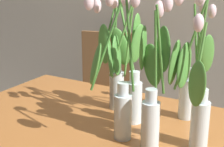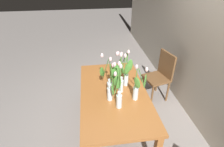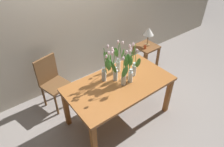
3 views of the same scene
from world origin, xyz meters
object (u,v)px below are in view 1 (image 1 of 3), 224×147
tulip_vase_4 (120,62)px  dining_chair (103,87)px  tulip_vase_2 (153,99)px  tulip_vase_0 (121,93)px  tulip_vase_1 (128,83)px  tulip_vase_3 (193,80)px  tulip_vase_5 (194,95)px

tulip_vase_4 → dining_chair: size_ratio=0.63×
tulip_vase_2 → dining_chair: 1.38m
tulip_vase_2 → tulip_vase_0: bearing=-172.0°
tulip_vase_1 → tulip_vase_3: size_ratio=1.04×
tulip_vase_3 → tulip_vase_4: 0.33m
tulip_vase_4 → tulip_vase_3: bearing=16.7°
tulip_vase_1 → tulip_vase_2: (0.17, -0.13, 0.01)m
tulip_vase_0 → tulip_vase_2: tulip_vase_0 is taller
tulip_vase_1 → tulip_vase_4: size_ratio=0.95×
tulip_vase_2 → tulip_vase_3: tulip_vase_2 is taller
tulip_vase_4 → dining_chair: tulip_vase_4 is taller
tulip_vase_5 → dining_chair: 1.42m
tulip_vase_0 → tulip_vase_4: bearing=119.8°
tulip_vase_2 → dining_chair: tulip_vase_2 is taller
tulip_vase_1 → dining_chair: 1.17m
tulip_vase_4 → tulip_vase_1: bearing=-45.8°
tulip_vase_2 → tulip_vase_5: bearing=24.2°
tulip_vase_3 → tulip_vase_5: 0.27m
tulip_vase_1 → tulip_vase_4: (-0.09, 0.09, 0.06)m
tulip_vase_0 → tulip_vase_3: (0.17, 0.33, -0.01)m
tulip_vase_0 → tulip_vase_1: size_ratio=1.02×
tulip_vase_1 → tulip_vase_3: 0.29m
tulip_vase_3 → tulip_vase_4: (-0.31, -0.09, 0.06)m
tulip_vase_1 → tulip_vase_2: same height
tulip_vase_3 → tulip_vase_0: bearing=-117.5°
tulip_vase_3 → tulip_vase_5: tulip_vase_5 is taller
tulip_vase_1 → tulip_vase_5: tulip_vase_5 is taller
tulip_vase_0 → tulip_vase_4: size_ratio=0.97×
tulip_vase_2 → tulip_vase_3: size_ratio=1.04×
tulip_vase_3 → tulip_vase_4: size_ratio=0.91×
tulip_vase_2 → tulip_vase_3: 0.32m
dining_chair → tulip_vase_0: bearing=-55.5°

